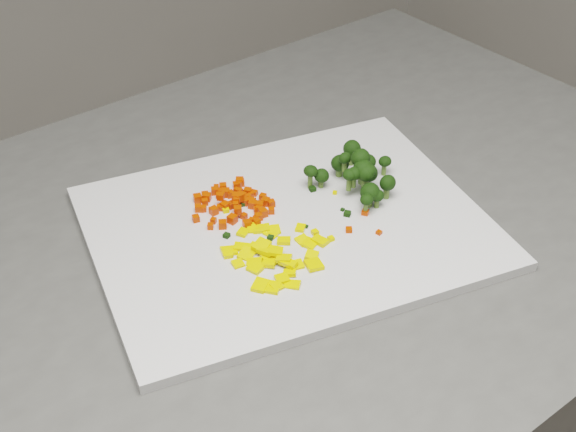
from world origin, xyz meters
TOP-DOWN VIEW (x-y plane):
  - cutting_board at (-0.10, 0.27)m, footprint 0.51×0.45m
  - carrot_pile at (-0.13, 0.34)m, footprint 0.10×0.10m
  - pepper_pile at (-0.15, 0.24)m, footprint 0.11×0.11m
  - broccoli_pile at (0.01, 0.28)m, footprint 0.12×0.12m
  - carrot_cube_0 at (-0.10, 0.32)m, footprint 0.01×0.01m
  - carrot_cube_1 at (-0.10, 0.35)m, footprint 0.01×0.01m
  - carrot_cube_2 at (-0.13, 0.30)m, footprint 0.01×0.01m
  - carrot_cube_3 at (-0.10, 0.34)m, footprint 0.01×0.01m
  - carrot_cube_4 at (-0.12, 0.37)m, footprint 0.01×0.01m
  - carrot_cube_5 at (-0.15, 0.32)m, footprint 0.01×0.01m
  - carrot_cube_6 at (-0.09, 0.31)m, footprint 0.01×0.01m
  - carrot_cube_7 at (-0.14, 0.32)m, footprint 0.01×0.01m
  - carrot_cube_8 at (-0.11, 0.35)m, footprint 0.01×0.01m
  - carrot_cube_9 at (-0.12, 0.34)m, footprint 0.01×0.01m
  - carrot_cube_10 at (-0.13, 0.33)m, footprint 0.01×0.01m
  - carrot_cube_11 at (-0.09, 0.33)m, footprint 0.01×0.01m
  - carrot_cube_12 at (-0.12, 0.38)m, footprint 0.01×0.01m
  - carrot_cube_13 at (-0.11, 0.36)m, footprint 0.01×0.01m
  - carrot_cube_14 at (-0.12, 0.34)m, footprint 0.01×0.01m
  - carrot_cube_15 at (-0.11, 0.36)m, footprint 0.01×0.01m
  - carrot_cube_16 at (-0.11, 0.34)m, footprint 0.01×0.01m
  - carrot_cube_17 at (-0.15, 0.34)m, footprint 0.01×0.01m
  - carrot_cube_18 at (-0.11, 0.34)m, footprint 0.01×0.01m
  - carrot_cube_19 at (-0.16, 0.37)m, footprint 0.01×0.01m
  - carrot_cube_20 at (-0.10, 0.37)m, footprint 0.01×0.01m
  - carrot_cube_21 at (-0.10, 0.37)m, footprint 0.01×0.01m
  - carrot_cube_22 at (-0.17, 0.32)m, footprint 0.01×0.01m
  - carrot_cube_23 at (-0.14, 0.34)m, footprint 0.01×0.01m
  - carrot_cube_24 at (-0.13, 0.36)m, footprint 0.01×0.01m
  - carrot_cube_25 at (-0.15, 0.36)m, footprint 0.01×0.01m
  - carrot_cube_26 at (-0.17, 0.33)m, footprint 0.01×0.01m
  - carrot_cube_27 at (-0.13, 0.37)m, footprint 0.01×0.01m
  - carrot_cube_28 at (-0.13, 0.30)m, footprint 0.01×0.01m
  - carrot_cube_29 at (-0.13, 0.33)m, footprint 0.01×0.01m
  - carrot_cube_30 at (-0.13, 0.37)m, footprint 0.01×0.01m
  - carrot_cube_31 at (-0.12, 0.30)m, footprint 0.01×0.01m
  - carrot_cube_32 at (-0.18, 0.34)m, footprint 0.01×0.01m
  - carrot_cube_33 at (-0.15, 0.37)m, footprint 0.01×0.01m
  - carrot_cube_34 at (-0.11, 0.32)m, footprint 0.01×0.01m
  - carrot_cube_35 at (-0.11, 0.31)m, footprint 0.01×0.01m
  - carrot_cube_36 at (-0.14, 0.30)m, footprint 0.01×0.01m
  - carrot_cube_37 at (-0.11, 0.30)m, footprint 0.01×0.01m
  - carrot_cube_38 at (-0.10, 0.35)m, footprint 0.01×0.01m
  - carrot_cube_39 at (-0.14, 0.30)m, footprint 0.01×0.01m
  - carrot_cube_40 at (-0.11, 0.33)m, footprint 0.01×0.01m
  - carrot_cube_41 at (-0.13, 0.34)m, footprint 0.01×0.01m
  - carrot_cube_42 at (-0.16, 0.36)m, footprint 0.01×0.01m
  - carrot_cube_43 at (-0.17, 0.36)m, footprint 0.01×0.01m
  - carrot_cube_44 at (-0.13, 0.38)m, footprint 0.01×0.01m
  - carrot_cube_45 at (-0.14, 0.35)m, footprint 0.01×0.01m
  - carrot_cube_46 at (-0.13, 0.31)m, footprint 0.01×0.01m
  - carrot_cube_47 at (-0.13, 0.34)m, footprint 0.01×0.01m
  - carrot_cube_48 at (-0.11, 0.31)m, footprint 0.01×0.01m
  - carrot_cube_49 at (-0.14, 0.37)m, footprint 0.01×0.01m
  - carrot_cube_50 at (-0.10, 0.37)m, footprint 0.01×0.01m
  - carrot_cube_51 at (-0.11, 0.32)m, footprint 0.01×0.01m
  - carrot_cube_52 at (-0.12, 0.36)m, footprint 0.01×0.01m
  - carrot_cube_53 at (-0.10, 0.34)m, footprint 0.01×0.01m
  - carrot_cube_54 at (-0.12, 0.36)m, footprint 0.01×0.01m
  - carrot_cube_55 at (-0.16, 0.35)m, footprint 0.01×0.01m
  - carrot_cube_56 at (-0.14, 0.34)m, footprint 0.01×0.01m
  - carrot_cube_57 at (-0.16, 0.31)m, footprint 0.01×0.01m
  - carrot_cube_58 at (-0.12, 0.30)m, footprint 0.01×0.01m
  - carrot_cube_59 at (-0.12, 0.33)m, footprint 0.01×0.01m
  - carrot_cube_60 at (-0.10, 0.30)m, footprint 0.01×0.01m
  - carrot_cube_61 at (-0.10, 0.37)m, footprint 0.01×0.01m
  - pepper_chunk_0 at (-0.15, 0.25)m, footprint 0.02×0.02m
  - pepper_chunk_1 at (-0.12, 0.21)m, footprint 0.02×0.02m
  - pepper_chunk_2 at (-0.17, 0.24)m, footprint 0.02×0.02m
  - pepper_chunk_3 at (-0.13, 0.27)m, footprint 0.02×0.02m
  - pepper_chunk_4 at (-0.16, 0.26)m, footprint 0.02×0.02m
  - pepper_chunk_5 at (-0.19, 0.25)m, footprint 0.01×0.01m
  - pepper_chunk_6 at (-0.09, 0.22)m, footprint 0.02×0.02m
  - pepper_chunk_7 at (-0.15, 0.24)m, footprint 0.02×0.01m
  - pepper_chunk_8 at (-0.11, 0.23)m, footprint 0.02×0.02m
  - pepper_chunk_9 at (-0.10, 0.26)m, footprint 0.02×0.02m
  - pepper_chunk_10 at (-0.14, 0.21)m, footprint 0.01×0.02m
  - pepper_chunk_11 at (-0.18, 0.20)m, footprint 0.01×0.01m
  - pepper_chunk_12 at (-0.13, 0.20)m, footprint 0.02×0.02m
  - pepper_chunk_13 at (-0.18, 0.20)m, footprint 0.02×0.02m
  - pepper_chunk_14 at (-0.15, 0.20)m, footprint 0.02×0.02m
  - pepper_chunk_15 at (-0.12, 0.27)m, footprint 0.02×0.02m
  - pepper_chunk_16 at (-0.19, 0.21)m, footprint 0.02×0.02m
  - pepper_chunk_17 at (-0.17, 0.20)m, footprint 0.02×0.02m
  - pepper_chunk_18 at (-0.15, 0.24)m, footprint 0.02×0.02m
  - pepper_chunk_19 at (-0.19, 0.27)m, footprint 0.02×0.02m
  - pepper_chunk_20 at (-0.17, 0.27)m, footprint 0.02×0.02m
  - pepper_chunk_21 at (-0.13, 0.25)m, footprint 0.02×0.02m
  - pepper_chunk_22 at (-0.17, 0.26)m, footprint 0.02×0.02m
  - pepper_chunk_23 at (-0.16, 0.23)m, footprint 0.02×0.02m
  - pepper_chunk_24 at (-0.18, 0.28)m, footprint 0.02×0.02m
  - pepper_chunk_25 at (-0.13, 0.28)m, footprint 0.02×0.02m
  - pepper_chunk_26 at (-0.14, 0.29)m, footprint 0.02×0.02m
  - pepper_chunk_27 at (-0.16, 0.19)m, footprint 0.02×0.02m
  - pepper_chunk_28 at (-0.18, 0.23)m, footprint 0.02×0.02m
  - pepper_chunk_29 at (-0.15, 0.22)m, footprint 0.02×0.02m
  - pepper_chunk_30 at (-0.15, 0.29)m, footprint 0.02×0.02m
  - pepper_chunk_31 at (-0.15, 0.21)m, footprint 0.02×0.02m
  - pepper_chunk_32 at (-0.11, 0.24)m, footprint 0.02×0.02m
  - pepper_chunk_33 at (-0.15, 0.25)m, footprint 0.02×0.02m
  - broccoli_floret_0 at (0.02, 0.28)m, footprint 0.02×0.02m
  - broccoli_floret_1 at (0.01, 0.28)m, footprint 0.03×0.03m
  - broccoli_floret_2 at (-0.00, 0.23)m, footprint 0.02×0.02m
  - broccoli_floret_3 at (-0.03, 0.31)m, footprint 0.02×0.02m
  - broccoli_floret_4 at (0.05, 0.28)m, footprint 0.02×0.02m
  - broccoli_floret_5 at (-0.01, 0.24)m, footprint 0.03×0.03m
  - broccoli_floret_6 at (0.04, 0.29)m, footprint 0.03×0.03m
  - broccoli_floret_7 at (-0.02, 0.31)m, footprint 0.02×0.02m
  - broccoli_floret_8 at (-0.02, 0.23)m, footprint 0.02×0.02m
  - broccoli_floret_9 at (0.01, 0.30)m, footprint 0.02×0.02m
  - broccoli_floret_10 at (0.01, 0.31)m, footprint 0.03×0.03m
  - broccoli_floret_11 at (0.01, 0.27)m, footprint 0.03×0.03m
  - broccoli_floret_12 at (0.02, 0.24)m, footprint 0.03×0.03m
  - broccoli_floret_13 at (0.04, 0.32)m, footprint 0.03×0.03m
  - broccoli_floret_14 at (0.00, 0.26)m, footprint 0.03×0.03m
  - broccoli_floret_15 at (-0.01, 0.27)m, footprint 0.02×0.02m
  - broccoli_floret_16 at (0.01, 0.26)m, footprint 0.02×0.02m
  - broccoli_floret_17 at (-0.01, 0.27)m, footprint 0.02×0.02m
  - broccoli_floret_18 at (0.01, 0.26)m, footprint 0.03×0.03m
  - stray_bit_0 at (-0.04, 0.25)m, footprint 0.01×0.01m
  - stray_bit_1 at (-0.03, 0.19)m, footprint 0.01×0.01m
  - stray_bit_2 at (-0.12, 0.33)m, footprint 0.01×0.01m
  - stray_bit_3 at (-0.09, 0.25)m, footprint 0.01×0.01m
  - stray_bit_4 at (-0.09, 0.24)m, footprint 0.01×0.01m
  - stray_bit_5 at (-0.13, 0.26)m, footprint 0.01×0.01m
  - stray_bit_6 at (-0.08, 0.22)m, footprint 0.01×0.01m
  - stray_bit_7 at (-0.02, 0.23)m, footprint 0.01×0.01m
  - stray_bit_8 at (-0.16, 0.27)m, footprint 0.01×0.01m
  - stray_bit_9 at (-0.06, 0.22)m, footprint 0.01×0.01m
  - stray_bit_10 at (-0.04, 0.24)m, footprint 0.01×0.01m
  - stray_bit_11 at (-0.04, 0.31)m, footprint 0.01×0.01m
  - stray_bit_12 at (-0.11, 0.32)m, footprint 0.01×0.01m
  - stray_bit_13 at (-0.02, 0.28)m, footprint 0.01×0.01m
  - stray_bit_14 at (-0.14, 0.34)m, footprint 0.01×0.01m
  - stray_bit_15 at (-0.17, 0.30)m, footprint 0.01×0.01m

SIDE VIEW (x-z plane):
  - cutting_board at x=-0.10m, z-range 0.90..0.91m
  - stray_bit_3 at x=-0.09m, z-range 0.91..0.91m
  - stray_bit_0 at x=-0.04m, z-range 0.91..0.91m
  - stray_bit_12 at x=-0.11m, z-range 0.91..0.91m
  - pepper_chunk_3 at x=-0.13m, z-range 0.91..0.92m
  - pepper_chunk_27 at x=-0.16m, z-range 0.91..0.92m
  - pepper_chunk_26 at x=-0.14m, z-range 0.91..0.92m
  - pepper_chunk_24 at x=-0.18m, z-range 0.91..0.92m
  - pepper_chunk_8 at x=-0.11m, z-range 0.91..0.92m
  - pepper_chunk_32 at x=-0.11m, z-range 0.91..0.92m
  - stray_bit_8 at x=-0.16m, z-range 0.91..0.91m
  - pepper_chunk_22 at x=-0.17m, z-range 0.91..0.92m
  - pepper_chunk_10 at x=-0.14m, z-range 0.91..0.92m
  - stray_bit_13 at x=-0.02m, z-range 0.91..0.92m
  - pepper_chunk_25 at x=-0.13m, z-range 0.91..0.92m
  - pepper_chunk_2 at x=-0.17m, z-range 0.91..0.92m
  - pepper_chunk_5 at x=-0.19m, z-range 0.91..0.92m
  - pepper_chunk_7 at x=-0.15m, z-range 0.91..0.92m
  - pepper_chunk_9 at x=-0.10m, z-range 0.91..0.92m
  - pepper_chunk_30 at x=-0.15m, z-range 0.91..0.92m
  - pepper_chunk_13 at x=-0.18m, z-range 0.91..0.92m
  - pepper_chunk_20 at x=-0.17m, z-range 0.91..0.92m
  - pepper_chunk_14 at x=-0.15m, z-range 0.91..0.92m
  - pepper_chunk_15 at x=-0.12m, z-range 0.91..0.92m
  - pepper_chunk_11 at x=-0.18m, z-range 0.91..0.92m
  - stray_bit_1 at x=-0.03m, z-range 0.91..0.92m
  - pepper_chunk_4 at x=-0.16m, z-range 0.91..0.92m
  - pepper_chunk_23 at x=-0.16m, z-range 0.91..0.92m
  - pepper_chunk_21 at x=-0.13m, z-range 0.91..0.92m
  - pepper_chunk_12 at x=-0.13m, z-range 0.91..0.92m
  - stray_bit_5 at x=-0.13m, z-range 0.91..0.92m
  - pepper_chunk_1 at x=-0.12m, z-range 0.91..0.92m
  - stray_bit_6 at x=-0.08m, z-range 0.91..0.92m
  - pepper_chunk_17 at x=-0.17m, z-range 0.91..0.92m
  - stray_bit_15 at x=-0.17m, z-range 0.91..0.92m
  - stray_bit_2 at x=-0.12m, z-range 0.91..0.92m
  - pepper_chunk_28 at x=-0.18m, z-range 0.91..0.92m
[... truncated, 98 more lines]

